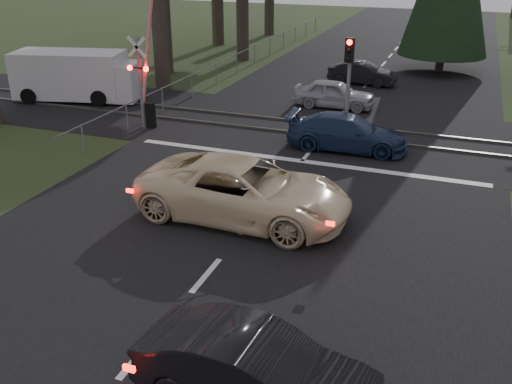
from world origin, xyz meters
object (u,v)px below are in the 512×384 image
at_px(dark_hatchback, 257,372).
at_px(dark_car_far, 362,73).
at_px(silver_car, 334,94).
at_px(white_van, 80,76).
at_px(crossing_signal, 145,80).
at_px(blue_sedan, 347,133).
at_px(cream_coupe, 244,190).
at_px(traffic_signal_center, 348,73).

relative_size(dark_hatchback, dark_car_far, 1.15).
relative_size(silver_car, white_van, 0.60).
bearing_deg(crossing_signal, blue_sedan, 1.87).
bearing_deg(blue_sedan, silver_car, 15.59).
distance_m(dark_hatchback, blue_sedan, 13.57).
bearing_deg(cream_coupe, traffic_signal_center, -8.43).
distance_m(crossing_signal, traffic_signal_center, 8.36).
bearing_deg(cream_coupe, white_van, 54.29).
relative_size(crossing_signal, dark_car_far, 1.89).
bearing_deg(silver_car, cream_coupe, -179.26).
bearing_deg(cream_coupe, blue_sedan, -11.06).
bearing_deg(dark_car_far, silver_car, -178.95).
height_order(traffic_signal_center, cream_coupe, traffic_signal_center).
xyz_separation_m(cream_coupe, dark_hatchback, (2.87, -6.68, -0.15)).
bearing_deg(traffic_signal_center, cream_coupe, -99.81).
xyz_separation_m(crossing_signal, silver_car, (6.66, 5.93, -1.40)).
distance_m(traffic_signal_center, dark_hatchback, 14.36).
height_order(blue_sedan, dark_car_far, blue_sedan).
height_order(dark_hatchback, white_van, white_van).
xyz_separation_m(crossing_signal, dark_hatchback, (9.86, -13.23, -1.36)).
xyz_separation_m(dark_hatchback, dark_car_far, (-2.86, 24.39, -0.09)).
bearing_deg(traffic_signal_center, white_van, 171.76).
xyz_separation_m(crossing_signal, traffic_signal_center, (8.27, 0.89, 0.75)).
relative_size(cream_coupe, silver_car, 1.60).
relative_size(crossing_signal, cream_coupe, 1.13).
bearing_deg(white_van, traffic_signal_center, -22.12).
height_order(crossing_signal, traffic_signal_center, crossing_signal).
bearing_deg(crossing_signal, dark_car_far, 57.89).
xyz_separation_m(cream_coupe, dark_car_far, (0.01, 17.71, -0.25)).
xyz_separation_m(silver_car, white_van, (-12.15, -3.05, 0.55)).
distance_m(crossing_signal, dark_car_far, 13.25).
bearing_deg(dark_hatchback, cream_coupe, 27.01).
bearing_deg(blue_sedan, traffic_signal_center, 17.33).
bearing_deg(white_van, crossing_signal, -41.58).
bearing_deg(crossing_signal, white_van, 152.30).
relative_size(traffic_signal_center, cream_coupe, 0.67).
xyz_separation_m(blue_sedan, white_van, (-13.99, 2.61, 0.54)).
xyz_separation_m(crossing_signal, blue_sedan, (8.49, 0.28, -1.39)).
bearing_deg(crossing_signal, silver_car, 41.70).
distance_m(blue_sedan, white_van, 14.24).
bearing_deg(crossing_signal, traffic_signal_center, 6.15).
distance_m(dark_hatchback, white_van, 22.26).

